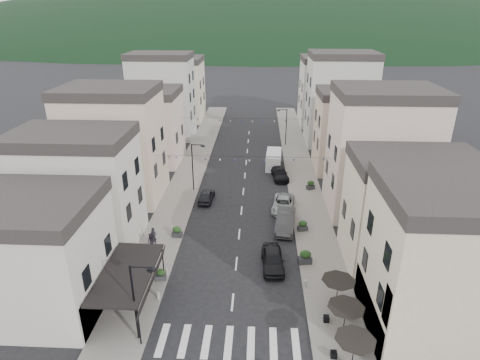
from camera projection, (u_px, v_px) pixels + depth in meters
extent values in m
cube|color=slate|center=(190.00, 171.00, 54.72)|extent=(4.00, 76.00, 0.12)
cube|color=slate|center=(301.00, 173.00, 54.05)|extent=(4.00, 76.00, 0.12)
ellipsoid|color=black|center=(258.00, 37.00, 300.08)|extent=(640.00, 360.00, 70.00)
cube|color=beige|center=(16.00, 260.00, 28.77)|extent=(12.00, 8.00, 8.00)
cube|color=#BFB698|center=(452.00, 269.00, 26.11)|extent=(10.00, 8.00, 10.00)
cube|color=black|center=(127.00, 273.00, 28.73)|extent=(3.60, 7.50, 0.15)
cube|color=black|center=(153.00, 279.00, 28.84)|extent=(0.34, 7.50, 0.99)
cylinder|color=black|center=(139.00, 326.00, 26.08)|extent=(0.10, 0.10, 3.20)
cylinder|color=black|center=(163.00, 263.00, 32.49)|extent=(0.10, 0.10, 3.20)
cube|color=beige|center=(80.00, 194.00, 36.57)|extent=(10.00, 7.00, 10.00)
cube|color=#262323|center=(69.00, 136.00, 34.39)|extent=(10.20, 7.14, 1.00)
cube|color=#C1A891|center=(115.00, 148.00, 45.34)|extent=(10.00, 8.00, 12.00)
cube|color=#262323|center=(107.00, 91.00, 42.76)|extent=(10.20, 8.16, 1.00)
cube|color=#C3AD9E|center=(144.00, 129.00, 56.84)|extent=(10.00, 8.00, 9.50)
cube|color=#262323|center=(141.00, 92.00, 54.76)|extent=(10.20, 8.16, 1.00)
cube|color=#A3A49F|center=(163.00, 99.00, 67.15)|extent=(10.00, 7.00, 13.00)
cube|color=#262323|center=(159.00, 56.00, 64.37)|extent=(10.20, 7.14, 1.00)
cube|color=#BFB698|center=(177.00, 91.00, 78.54)|extent=(10.00, 9.00, 11.00)
cube|color=#262323|center=(175.00, 60.00, 76.16)|extent=(10.20, 9.18, 1.00)
cube|color=#BFB698|center=(409.00, 217.00, 33.64)|extent=(10.00, 7.00, 9.00)
cube|color=#262323|center=(420.00, 161.00, 31.66)|extent=(10.20, 7.14, 1.00)
cube|color=#C3AD9E|center=(380.00, 157.00, 42.11)|extent=(10.00, 8.00, 12.50)
cube|color=#262323|center=(389.00, 92.00, 39.43)|extent=(10.20, 8.16, 1.00)
cube|color=#C1A891|center=(354.00, 135.00, 53.61)|extent=(10.00, 7.00, 10.00)
cube|color=#262323|center=(359.00, 93.00, 51.43)|extent=(10.20, 7.14, 1.00)
cube|color=#A3A49F|center=(339.00, 102.00, 63.91)|extent=(10.00, 8.00, 13.50)
cube|color=#262323|center=(344.00, 55.00, 61.04)|extent=(10.20, 8.16, 1.00)
cube|color=beige|center=(327.00, 94.00, 75.31)|extent=(10.00, 9.00, 11.50)
cube|color=#262323|center=(330.00, 59.00, 72.83)|extent=(10.20, 9.18, 1.00)
cylinder|color=black|center=(353.00, 357.00, 24.23)|extent=(0.06, 0.06, 2.30)
cone|color=black|center=(355.00, 343.00, 23.79)|extent=(2.50, 2.50, 0.55)
cylinder|color=black|center=(344.00, 323.00, 26.80)|extent=(0.06, 0.06, 2.30)
cone|color=black|center=(346.00, 310.00, 26.36)|extent=(2.50, 2.50, 0.55)
cylinder|color=black|center=(343.00, 332.00, 27.11)|extent=(0.70, 0.70, 0.04)
cylinder|color=black|center=(337.00, 296.00, 29.36)|extent=(0.06, 0.06, 2.30)
cone|color=black|center=(338.00, 283.00, 28.93)|extent=(2.50, 2.50, 0.55)
cylinder|color=black|center=(336.00, 304.00, 29.67)|extent=(0.70, 0.70, 0.04)
cylinder|color=black|center=(135.00, 304.00, 25.99)|extent=(0.14, 0.14, 6.00)
cylinder|color=black|center=(141.00, 267.00, 24.81)|extent=(1.40, 0.10, 0.10)
cylinder|color=black|center=(151.00, 269.00, 24.84)|extent=(0.56, 0.56, 0.08)
cylinder|color=black|center=(193.00, 168.00, 47.99)|extent=(0.14, 0.14, 6.00)
cylinder|color=black|center=(197.00, 145.00, 46.81)|extent=(1.40, 0.10, 0.10)
cylinder|color=black|center=(203.00, 146.00, 46.84)|extent=(0.56, 0.56, 0.08)
cylinder|color=black|center=(286.00, 128.00, 63.95)|extent=(0.14, 0.14, 6.00)
cylinder|color=black|center=(283.00, 110.00, 62.83)|extent=(1.40, 0.10, 0.10)
cylinder|color=black|center=(278.00, 111.00, 62.91)|extent=(0.56, 0.56, 0.08)
cylinder|color=gray|center=(158.00, 295.00, 30.67)|extent=(0.26, 0.26, 0.60)
cylinder|color=gray|center=(167.00, 272.00, 33.42)|extent=(0.26, 0.26, 0.60)
cylinder|color=gray|center=(305.00, 283.00, 31.99)|extent=(0.26, 0.26, 0.60)
cylinder|color=black|center=(242.00, 157.00, 42.86)|extent=(19.00, 0.02, 0.02)
cone|color=beige|center=(162.00, 157.00, 43.33)|extent=(0.28, 0.28, 0.24)
cone|color=navy|center=(176.00, 158.00, 43.29)|extent=(0.28, 0.28, 0.24)
cone|color=beige|center=(191.00, 159.00, 43.25)|extent=(0.28, 0.28, 0.24)
cone|color=navy|center=(205.00, 160.00, 43.20)|extent=(0.28, 0.28, 0.24)
cone|color=beige|center=(220.00, 160.00, 43.15)|extent=(0.28, 0.28, 0.24)
cone|color=navy|center=(235.00, 161.00, 43.09)|extent=(0.28, 0.28, 0.24)
cone|color=beige|center=(249.00, 161.00, 43.02)|extent=(0.28, 0.28, 0.24)
cone|color=navy|center=(264.00, 161.00, 42.94)|extent=(0.28, 0.28, 0.24)
cone|color=beige|center=(279.00, 161.00, 42.85)|extent=(0.28, 0.28, 0.24)
cone|color=navy|center=(294.00, 161.00, 42.75)|extent=(0.28, 0.28, 0.24)
cone|color=beige|center=(309.00, 160.00, 42.65)|extent=(0.28, 0.28, 0.24)
cone|color=navy|center=(324.00, 160.00, 42.55)|extent=(0.28, 0.28, 0.24)
cylinder|color=black|center=(247.00, 118.00, 57.53)|extent=(19.00, 0.02, 0.02)
cone|color=beige|center=(187.00, 119.00, 57.99)|extent=(0.28, 0.28, 0.24)
cone|color=navy|center=(198.00, 120.00, 57.96)|extent=(0.28, 0.28, 0.24)
cone|color=beige|center=(209.00, 120.00, 57.92)|extent=(0.28, 0.28, 0.24)
cone|color=navy|center=(220.00, 121.00, 57.87)|extent=(0.28, 0.28, 0.24)
cone|color=beige|center=(230.00, 121.00, 57.82)|extent=(0.28, 0.28, 0.24)
cone|color=navy|center=(241.00, 122.00, 57.76)|extent=(0.28, 0.28, 0.24)
cone|color=beige|center=(252.00, 122.00, 57.69)|extent=(0.28, 0.28, 0.24)
cone|color=navy|center=(263.00, 122.00, 57.61)|extent=(0.28, 0.28, 0.24)
cone|color=beige|center=(274.00, 122.00, 57.52)|extent=(0.28, 0.28, 0.24)
cone|color=navy|center=(285.00, 121.00, 57.42)|extent=(0.28, 0.28, 0.24)
cone|color=beige|center=(297.00, 121.00, 57.32)|extent=(0.28, 0.28, 0.24)
cone|color=navy|center=(308.00, 120.00, 57.21)|extent=(0.28, 0.28, 0.24)
imported|color=black|center=(273.00, 259.00, 34.43)|extent=(2.07, 4.64, 1.55)
imported|color=#2F2F31|center=(285.00, 221.00, 40.40)|extent=(2.45, 5.35, 1.70)
imported|color=#9CA0A5|center=(283.00, 204.00, 44.28)|extent=(2.92, 5.22, 1.38)
imported|color=black|center=(280.00, 173.00, 52.44)|extent=(2.46, 4.90, 1.37)
imported|color=black|center=(206.00, 196.00, 46.31)|extent=(1.79, 3.99, 1.33)
cube|color=silver|center=(274.00, 159.00, 56.16)|extent=(2.35, 5.18, 2.11)
cube|color=silver|center=(274.00, 154.00, 55.15)|extent=(2.18, 3.50, 0.53)
cylinder|color=black|center=(267.00, 169.00, 54.80)|extent=(0.31, 0.75, 0.74)
cylinder|color=black|center=(279.00, 169.00, 54.62)|extent=(0.31, 0.75, 0.74)
cylinder|color=black|center=(268.00, 159.00, 58.26)|extent=(0.31, 0.75, 0.74)
cylinder|color=black|center=(280.00, 160.00, 58.07)|extent=(0.31, 0.75, 0.74)
imported|color=black|center=(154.00, 236.00, 37.40)|extent=(0.73, 0.57, 1.80)
imported|color=black|center=(151.00, 241.00, 36.78)|extent=(0.98, 0.91, 1.61)
cube|color=#313134|center=(161.00, 277.00, 32.84)|extent=(0.96, 0.64, 0.45)
ellipsoid|color=black|center=(160.00, 272.00, 32.65)|extent=(0.78, 0.50, 0.57)
cube|color=#292A2C|center=(177.00, 234.00, 38.99)|extent=(1.05, 0.67, 0.49)
ellipsoid|color=black|center=(177.00, 230.00, 38.77)|extent=(0.87, 0.55, 0.63)
cube|color=#2A2A2D|center=(305.00, 260.00, 34.95)|extent=(1.22, 0.79, 0.57)
ellipsoid|color=black|center=(305.00, 254.00, 34.70)|extent=(1.00, 0.64, 0.73)
cube|color=#303032|center=(303.00, 228.00, 40.09)|extent=(1.06, 0.72, 0.49)
ellipsoid|color=black|center=(303.00, 224.00, 39.87)|extent=(0.85, 0.54, 0.62)
cube|color=#2A2B2D|center=(310.00, 187.00, 49.21)|extent=(1.12, 0.88, 0.49)
ellipsoid|color=black|center=(311.00, 183.00, 48.99)|extent=(0.87, 0.55, 0.63)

